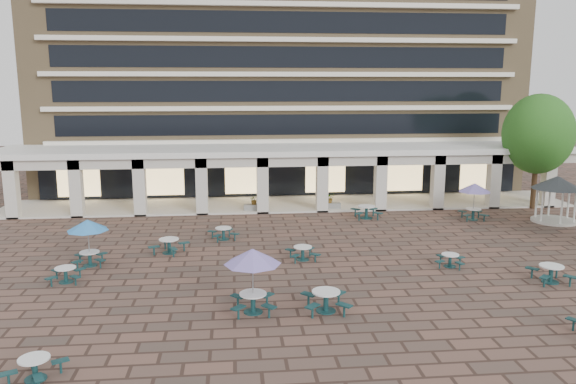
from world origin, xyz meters
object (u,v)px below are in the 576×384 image
at_px(picnic_table_1, 326,299).
at_px(planter_right, 330,203).
at_px(planter_left, 254,205).
at_px(picnic_table_0, 35,367).
at_px(gazebo, 557,188).

distance_m(picnic_table_1, planter_right, 18.62).
bearing_deg(planter_left, picnic_table_1, -83.26).
xyz_separation_m(picnic_table_0, picnic_table_1, (9.75, 4.35, 0.08)).
distance_m(picnic_table_0, planter_left, 23.90).
bearing_deg(planter_right, planter_left, 180.00).
relative_size(picnic_table_1, gazebo, 0.59).
bearing_deg(planter_left, planter_right, 0.00).
bearing_deg(gazebo, planter_left, 165.65).
bearing_deg(planter_left, gazebo, -14.35).
bearing_deg(planter_left, picnic_table_0, -108.49).
height_order(picnic_table_1, gazebo, gazebo).
bearing_deg(planter_right, picnic_table_0, -119.95).
bearing_deg(picnic_table_0, picnic_table_1, 43.11).
bearing_deg(picnic_table_1, gazebo, 37.96).
xyz_separation_m(gazebo, planter_left, (-19.62, 5.02, -1.84)).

